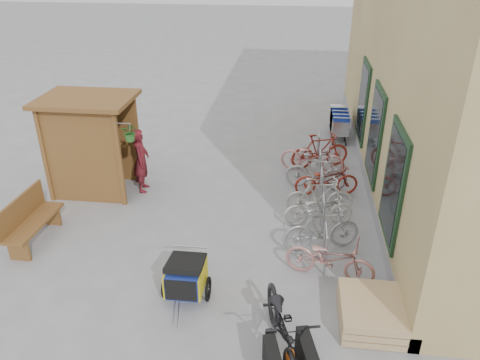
# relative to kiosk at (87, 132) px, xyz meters

# --- Properties ---
(ground) EXTENTS (80.00, 80.00, 0.00)m
(ground) POSITION_rel_kiosk_xyz_m (3.28, -2.47, -1.55)
(ground) COLOR #939396
(kiosk) EXTENTS (2.49, 1.65, 2.40)m
(kiosk) POSITION_rel_kiosk_xyz_m (0.00, 0.00, 0.00)
(kiosk) COLOR brown
(kiosk) RESTS_ON ground
(bike_rack) EXTENTS (0.05, 5.35, 0.86)m
(bike_rack) POSITION_rel_kiosk_xyz_m (5.58, -0.07, -1.04)
(bike_rack) COLOR #A5A8AD
(bike_rack) RESTS_ON ground
(pallet_stack) EXTENTS (1.00, 1.20, 0.40)m
(pallet_stack) POSITION_rel_kiosk_xyz_m (6.28, -3.87, -1.34)
(pallet_stack) COLOR tan
(pallet_stack) RESTS_ON ground
(bench) EXTENTS (0.55, 1.64, 1.03)m
(bench) POSITION_rel_kiosk_xyz_m (-0.41, -2.32, -1.03)
(bench) COLOR brown
(bench) RESTS_ON ground
(shopping_carts) EXTENTS (0.52, 1.76, 0.94)m
(shopping_carts) POSITION_rel_kiosk_xyz_m (6.28, 4.41, -1.01)
(shopping_carts) COLOR silver
(shopping_carts) RESTS_ON ground
(child_trailer) EXTENTS (0.82, 1.38, 0.81)m
(child_trailer) POSITION_rel_kiosk_xyz_m (3.16, -3.62, -1.10)
(child_trailer) COLOR #1C359D
(child_trailer) RESTS_ON ground
(cargo_bike) EXTENTS (1.21, 2.21, 1.10)m
(cargo_bike) POSITION_rel_kiosk_xyz_m (4.87, -4.74, -1.01)
(cargo_bike) COLOR black
(cargo_bike) RESTS_ON ground
(person_kiosk) EXTENTS (0.47, 0.64, 1.63)m
(person_kiosk) POSITION_rel_kiosk_xyz_m (1.21, 0.15, -0.74)
(person_kiosk) COLOR maroon
(person_kiosk) RESTS_ON ground
(bike_0) EXTENTS (1.75, 0.97, 0.87)m
(bike_0) POSITION_rel_kiosk_xyz_m (5.65, -2.78, -1.12)
(bike_0) COLOR tan
(bike_0) RESTS_ON ground
(bike_1) EXTENTS (1.64, 0.88, 0.95)m
(bike_1) POSITION_rel_kiosk_xyz_m (5.53, -1.88, -1.08)
(bike_1) COLOR #9F9FA3
(bike_1) RESTS_ON ground
(bike_2) EXTENTS (1.60, 0.82, 0.80)m
(bike_2) POSITION_rel_kiosk_xyz_m (5.50, -0.97, -1.15)
(bike_2) COLOR silver
(bike_2) RESTS_ON ground
(bike_3) EXTENTS (1.58, 0.63, 0.93)m
(bike_3) POSITION_rel_kiosk_xyz_m (5.53, -0.52, -1.09)
(bike_3) COLOR silver
(bike_3) RESTS_ON ground
(bike_4) EXTENTS (1.63, 0.83, 0.82)m
(bike_4) POSITION_rel_kiosk_xyz_m (5.73, 0.44, -1.14)
(bike_4) COLOR maroon
(bike_4) RESTS_ON ground
(bike_5) EXTENTS (1.58, 0.59, 0.93)m
(bike_5) POSITION_rel_kiosk_xyz_m (5.48, 0.74, -1.09)
(bike_5) COLOR #9F9FA3
(bike_5) RESTS_ON ground
(bike_6) EXTENTS (1.77, 0.88, 0.89)m
(bike_6) POSITION_rel_kiosk_xyz_m (5.40, 1.69, -1.11)
(bike_6) COLOR tan
(bike_6) RESTS_ON ground
(bike_7) EXTENTS (1.70, 0.99, 0.99)m
(bike_7) POSITION_rel_kiosk_xyz_m (5.62, 2.00, -1.06)
(bike_7) COLOR maroon
(bike_7) RESTS_ON ground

